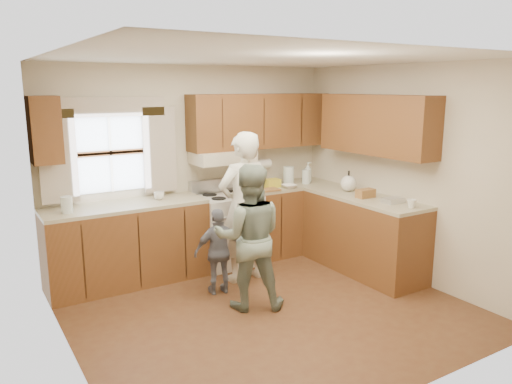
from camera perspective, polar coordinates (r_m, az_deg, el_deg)
room at (r=4.87m, az=1.47°, el=0.19°), size 3.80×3.80×3.80m
kitchen_fixtures at (r=6.17m, az=0.78°, el=-1.21°), size 3.80×2.25×2.15m
stove at (r=6.41m, az=-3.34°, el=-4.16°), size 0.76×0.67×1.07m
woman_left at (r=5.76m, az=-1.47°, el=-1.77°), size 0.66×0.45×1.75m
woman_right at (r=5.07m, az=-0.79°, el=-5.16°), size 0.91×0.84×1.50m
child at (r=5.50m, az=-4.21°, el=-6.78°), size 0.60×0.34×0.96m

